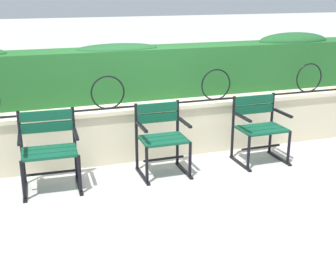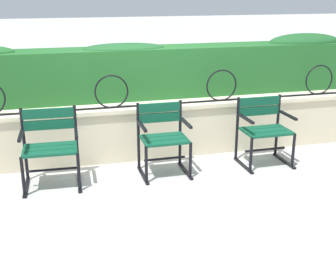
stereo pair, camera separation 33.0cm
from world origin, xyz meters
name	(u,v)px [view 1 (the left image)]	position (x,y,z in m)	size (l,w,h in m)	color
ground_plane	(171,183)	(0.00, 0.00, 0.00)	(60.00, 60.00, 0.00)	#B7B5AF
stone_wall	(148,130)	(0.00, 0.92, 0.35)	(8.39, 0.41, 0.70)	beige
iron_arch_fence	(116,95)	(-0.41, 0.85, 0.87)	(7.83, 0.02, 0.42)	black
hedge_row	(139,70)	(0.03, 1.38, 1.06)	(8.22, 0.55, 0.79)	#236028
park_chair_left	(49,148)	(-1.29, 0.33, 0.46)	(0.64, 0.54, 0.86)	#0F4C33
park_chair_centre	(161,136)	(0.00, 0.34, 0.45)	(0.56, 0.52, 0.83)	#0F4C33
park_chair_right	(259,126)	(1.29, 0.32, 0.46)	(0.61, 0.53, 0.83)	#0F4C33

